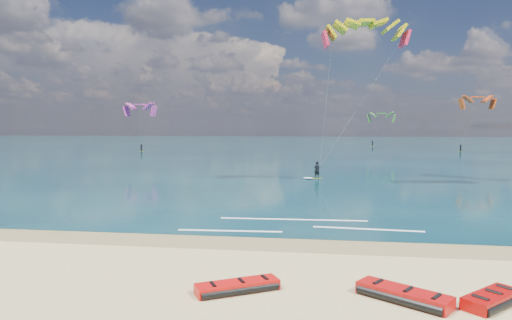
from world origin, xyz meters
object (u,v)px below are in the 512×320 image
(packed_kite_mid, at_px, (403,301))
(packed_kite_right, at_px, (492,305))
(kitesurfer_main, at_px, (341,96))
(packed_kite_left, at_px, (237,292))

(packed_kite_mid, bearing_deg, packed_kite_right, 35.30)
(packed_kite_right, relative_size, kitesurfer_main, 0.15)
(packed_kite_right, bearing_deg, kitesurfer_main, 52.41)
(packed_kite_left, bearing_deg, packed_kite_mid, -30.55)
(packed_kite_mid, relative_size, kitesurfer_main, 0.19)
(packed_kite_mid, height_order, packed_kite_right, packed_kite_mid)
(packed_kite_mid, distance_m, kitesurfer_main, 28.96)
(packed_kite_left, bearing_deg, kitesurfer_main, 51.67)
(kitesurfer_main, bearing_deg, packed_kite_mid, -127.75)
(packed_kite_left, bearing_deg, packed_kite_right, -30.08)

